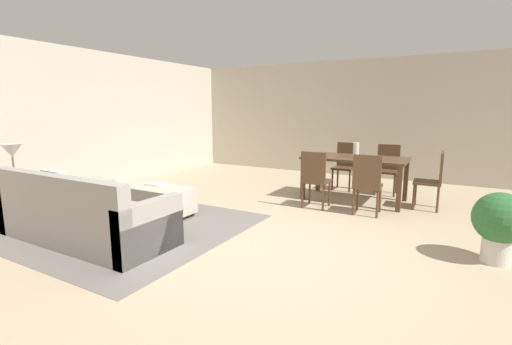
{
  "coord_description": "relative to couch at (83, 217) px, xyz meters",
  "views": [
    {
      "loc": [
        1.84,
        -3.56,
        1.57
      ],
      "look_at": [
        -0.58,
        0.72,
        0.7
      ],
      "focal_mm": 25.2,
      "sensor_mm": 36.0,
      "label": 1
    }
  ],
  "objects": [
    {
      "name": "vase_centerpiece",
      "position": [
        2.34,
        3.56,
        0.6
      ],
      "size": [
        0.1,
        0.1,
        0.25
      ],
      "primitive_type": "cylinder",
      "color": "silver",
      "rests_on": "dining_table"
    },
    {
      "name": "book_on_ottoman",
      "position": [
        -0.09,
        1.29,
        0.16
      ],
      "size": [
        0.28,
        0.23,
        0.03
      ],
      "primitive_type": "cube",
      "rotation": [
        0.0,
        0.0,
        0.13
      ],
      "color": "silver",
      "rests_on": "ottoman_table"
    },
    {
      "name": "dining_chair_head_east",
      "position": [
        3.56,
        3.6,
        0.23
      ],
      "size": [
        0.41,
        0.41,
        0.92
      ],
      "color": "#513823",
      "rests_on": "ground_plane"
    },
    {
      "name": "dining_chair_far_left",
      "position": [
        1.94,
        4.39,
        0.23
      ],
      "size": [
        0.41,
        0.41,
        0.92
      ],
      "color": "#513823",
      "rests_on": "ground_plane"
    },
    {
      "name": "dining_table",
      "position": [
        2.33,
        3.57,
        0.38
      ],
      "size": [
        1.7,
        0.89,
        0.76
      ],
      "color": "#513823",
      "rests_on": "ground_plane"
    },
    {
      "name": "potted_plant",
      "position": [
        4.29,
        1.7,
        0.15
      ],
      "size": [
        0.52,
        0.52,
        0.74
      ],
      "color": "beige",
      "rests_on": "ground_plane"
    },
    {
      "name": "dining_chair_far_right",
      "position": [
        2.73,
        4.4,
        0.23
      ],
      "size": [
        0.42,
        0.42,
        0.92
      ],
      "color": "#513823",
      "rests_on": "ground_plane"
    },
    {
      "name": "couch",
      "position": [
        0.0,
        0.0,
        0.0
      ],
      "size": [
        2.26,
        0.9,
        0.86
      ],
      "color": "gray",
      "rests_on": "ground_plane"
    },
    {
      "name": "wall_left",
      "position": [
        -2.49,
        1.48,
        1.06
      ],
      "size": [
        0.12,
        11.0,
        2.7
      ],
      "primitive_type": "cube",
      "color": "#BCB2A0",
      "rests_on": "ground_plane"
    },
    {
      "name": "ground_plane",
      "position": [
        2.01,
        0.98,
        -0.29
      ],
      "size": [
        10.8,
        10.8,
        0.0
      ],
      "primitive_type": "plane",
      "color": "tan"
    },
    {
      "name": "ottoman_table",
      "position": [
        0.03,
        1.21,
        -0.04
      ],
      "size": [
        1.05,
        0.54,
        0.44
      ],
      "color": "#B7AD9E",
      "rests_on": "ground_plane"
    },
    {
      "name": "wall_back",
      "position": [
        2.01,
        5.98,
        1.06
      ],
      "size": [
        9.0,
        0.12,
        2.7
      ],
      "primitive_type": "cube",
      "color": "#BCB2A0",
      "rests_on": "ground_plane"
    },
    {
      "name": "dining_chair_near_right",
      "position": [
        2.72,
        2.76,
        0.23
      ],
      "size": [
        0.43,
        0.43,
        0.92
      ],
      "color": "#513823",
      "rests_on": "ground_plane"
    },
    {
      "name": "table_lamp",
      "position": [
        -1.43,
        0.0,
        0.7
      ],
      "size": [
        0.26,
        0.26,
        0.53
      ],
      "color": "brown",
      "rests_on": "side_table"
    },
    {
      "name": "dining_chair_near_left",
      "position": [
        1.91,
        2.74,
        0.23
      ],
      "size": [
        0.41,
        0.41,
        0.92
      ],
      "color": "#513823",
      "rests_on": "ground_plane"
    },
    {
      "name": "area_rug",
      "position": [
        0.01,
        0.63,
        -0.29
      ],
      "size": [
        3.0,
        2.8,
        0.01
      ],
      "primitive_type": "cube",
      "color": "slate",
      "rests_on": "ground_plane"
    },
    {
      "name": "side_table",
      "position": [
        -1.43,
        0.0,
        0.17
      ],
      "size": [
        0.4,
        0.4,
        0.58
      ],
      "color": "olive",
      "rests_on": "ground_plane"
    }
  ]
}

